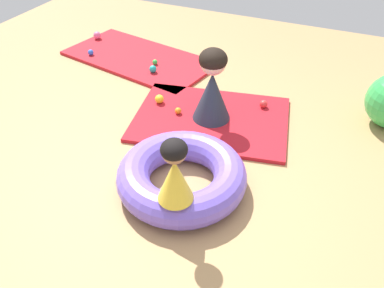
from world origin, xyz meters
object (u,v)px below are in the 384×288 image
play_ball_orange (178,111)px  play_ball_yellow (159,99)px  child_in_yellow (175,171)px  play_ball_pink (97,35)px  play_ball_red (264,104)px  inflatable_cushion (182,176)px  play_ball_green (155,62)px  play_ball_teal (153,69)px  play_ball_blue (91,52)px  adult_seated (212,86)px

play_ball_orange → play_ball_yellow: (-0.27, 0.11, 0.01)m
child_in_yellow → play_ball_pink: bearing=-114.8°
play_ball_pink → play_ball_red: bearing=-16.8°
inflatable_cushion → child_in_yellow: (0.12, -0.35, 0.37)m
inflatable_cushion → play_ball_yellow: 1.27m
play_ball_green → play_ball_red: play_ball_red is taller
play_ball_orange → play_ball_pink: (-1.83, 1.24, 0.02)m
inflatable_cushion → play_ball_teal: (-1.13, 1.60, -0.05)m
child_in_yellow → play_ball_green: bearing=-127.1°
play_ball_red → play_ball_teal: bearing=171.2°
play_ball_green → play_ball_orange: bearing=-50.0°
play_ball_red → play_ball_yellow: (-1.02, -0.36, 0.01)m
play_ball_green → play_ball_red: size_ratio=0.80×
child_in_yellow → play_ball_blue: (-2.20, 2.04, -0.43)m
inflatable_cushion → child_in_yellow: bearing=-71.1°
play_ball_blue → play_ball_pink: bearing=115.4°
play_ball_pink → play_ball_teal: play_ball_pink is taller
play_ball_green → play_ball_pink: play_ball_pink is taller
play_ball_green → play_ball_teal: play_ball_teal is taller
play_ball_green → play_ball_yellow: 0.89m
play_ball_orange → play_ball_pink: bearing=145.9°
play_ball_green → play_ball_pink: size_ratio=0.63×
play_ball_green → play_ball_orange: size_ratio=0.97×
child_in_yellow → play_ball_green: child_in_yellow is taller
play_ball_red → play_ball_pink: size_ratio=0.79×
play_ball_pink → play_ball_teal: size_ratio=1.17×
adult_seated → play_ball_orange: (-0.33, -0.07, -0.32)m
play_ball_pink → play_ball_yellow: bearing=-36.0°
child_in_yellow → play_ball_green: (-1.32, 2.14, -0.43)m
play_ball_green → child_in_yellow: bearing=-58.3°
play_ball_green → play_ball_yellow: (0.46, -0.76, 0.01)m
play_ball_blue → play_ball_teal: (0.95, -0.09, 0.01)m
adult_seated → inflatable_cushion: bearing=104.8°
adult_seated → play_ball_teal: bearing=-25.1°
play_ball_green → play_ball_blue: size_ratio=0.88×
play_ball_green → play_ball_pink: bearing=161.4°
child_in_yellow → play_ball_orange: 1.47m
play_ball_green → play_ball_teal: 0.20m
child_in_yellow → play_ball_yellow: bearing=-126.8°
play_ball_blue → play_ball_green: bearing=6.2°
adult_seated → play_ball_blue: bearing=-13.3°
play_ball_orange → play_ball_yellow: play_ball_yellow is taller
play_ball_yellow → inflatable_cushion: bearing=-54.2°
inflatable_cushion → play_ball_yellow: size_ratio=11.26×
play_ball_red → play_ball_orange: play_ball_red is taller
inflatable_cushion → play_ball_teal: inflatable_cushion is taller
play_ball_blue → adult_seated: bearing=-19.9°
play_ball_red → child_in_yellow: bearing=-95.3°
inflatable_cushion → play_ball_orange: bearing=117.2°
inflatable_cushion → play_ball_pink: bearing=136.8°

